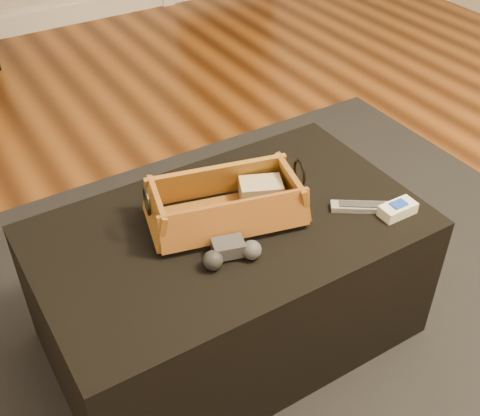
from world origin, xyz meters
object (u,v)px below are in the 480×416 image
ottoman (230,282)px  wicker_basket (226,205)px  silver_remote (362,207)px  cream_gadget (398,209)px  tv_remote (220,216)px  game_controller (231,252)px

ottoman → wicker_basket: (0.01, 0.02, 0.26)m
silver_remote → cream_gadget: (0.07, -0.06, 0.01)m
tv_remote → wicker_basket: size_ratio=0.48×
ottoman → game_controller: game_controller is taller
tv_remote → ottoman: bearing=-32.0°
silver_remote → cream_gadget: bearing=-44.2°
ottoman → cream_gadget: size_ratio=10.09×
cream_gadget → wicker_basket: bearing=150.9°
silver_remote → cream_gadget: cream_gadget is taller
ottoman → tv_remote: size_ratio=4.75×
game_controller → silver_remote: bearing=-2.3°
ottoman → game_controller: bearing=-119.1°
ottoman → silver_remote: bearing=-21.4°
wicker_basket → game_controller: bearing=-116.4°
ottoman → silver_remote: 0.42m
tv_remote → game_controller: (-0.05, -0.13, -0.00)m
wicker_basket → silver_remote: wicker_basket is taller
game_controller → cream_gadget: 0.47m
tv_remote → silver_remote: tv_remote is taller
wicker_basket → cream_gadget: bearing=-29.1°
ottoman → tv_remote: 0.24m
game_controller → silver_remote: game_controller is taller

